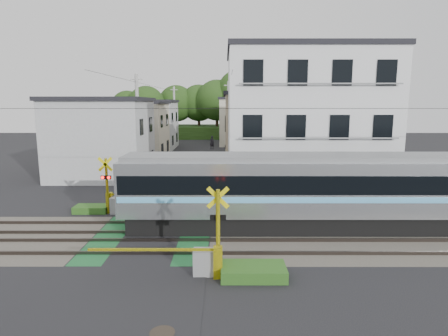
{
  "coord_description": "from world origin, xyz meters",
  "views": [
    {
      "loc": [
        3.23,
        -15.7,
        5.81
      ],
      "look_at": [
        3.19,
        5.0,
        2.25
      ],
      "focal_mm": 30.0,
      "sensor_mm": 36.0,
      "label": 1
    }
  ],
  "objects_px": {
    "commuter_train": "(305,190)",
    "apartment_block": "(303,121)",
    "crossing_signal_far": "(116,201)",
    "pedestrian": "(212,142)",
    "crossing_signal_near": "(206,255)",
    "manhole_cover": "(162,333)"
  },
  "relations": [
    {
      "from": "apartment_block",
      "to": "pedestrian",
      "type": "bearing_deg",
      "value": 106.61
    },
    {
      "from": "manhole_cover",
      "to": "crossing_signal_far",
      "type": "bearing_deg",
      "value": 111.61
    },
    {
      "from": "apartment_block",
      "to": "manhole_cover",
      "type": "bearing_deg",
      "value": -112.67
    },
    {
      "from": "apartment_block",
      "to": "manhole_cover",
      "type": "relative_size",
      "value": 15.48
    },
    {
      "from": "apartment_block",
      "to": "pedestrian",
      "type": "relative_size",
      "value": 6.01
    },
    {
      "from": "commuter_train",
      "to": "crossing_signal_far",
      "type": "bearing_deg",
      "value": 165.58
    },
    {
      "from": "pedestrian",
      "to": "manhole_cover",
      "type": "relative_size",
      "value": 2.58
    },
    {
      "from": "pedestrian",
      "to": "manhole_cover",
      "type": "height_order",
      "value": "pedestrian"
    },
    {
      "from": "crossing_signal_near",
      "to": "manhole_cover",
      "type": "height_order",
      "value": "crossing_signal_near"
    },
    {
      "from": "commuter_train",
      "to": "apartment_block",
      "type": "height_order",
      "value": "apartment_block"
    },
    {
      "from": "commuter_train",
      "to": "pedestrian",
      "type": "xyz_separation_m",
      "value": [
        -5.4,
        31.58,
        -1.01
      ]
    },
    {
      "from": "crossing_signal_near",
      "to": "manhole_cover",
      "type": "relative_size",
      "value": 7.19
    },
    {
      "from": "commuter_train",
      "to": "apartment_block",
      "type": "bearing_deg",
      "value": 79.44
    },
    {
      "from": "crossing_signal_far",
      "to": "pedestrian",
      "type": "distance_m",
      "value": 29.42
    },
    {
      "from": "commuter_train",
      "to": "apartment_block",
      "type": "relative_size",
      "value": 1.66
    },
    {
      "from": "crossing_signal_far",
      "to": "pedestrian",
      "type": "bearing_deg",
      "value": 81.91
    },
    {
      "from": "apartment_block",
      "to": "crossing_signal_far",
      "type": "bearing_deg",
      "value": -152.22
    },
    {
      "from": "commuter_train",
      "to": "apartment_block",
      "type": "distance_m",
      "value": 8.89
    },
    {
      "from": "commuter_train",
      "to": "manhole_cover",
      "type": "xyz_separation_m",
      "value": [
        -5.33,
        -8.17,
        -1.85
      ]
    },
    {
      "from": "pedestrian",
      "to": "commuter_train",
      "type": "bearing_deg",
      "value": 75.75
    },
    {
      "from": "crossing_signal_near",
      "to": "apartment_block",
      "type": "relative_size",
      "value": 0.46
    },
    {
      "from": "crossing_signal_far",
      "to": "pedestrian",
      "type": "relative_size",
      "value": 2.79
    }
  ]
}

